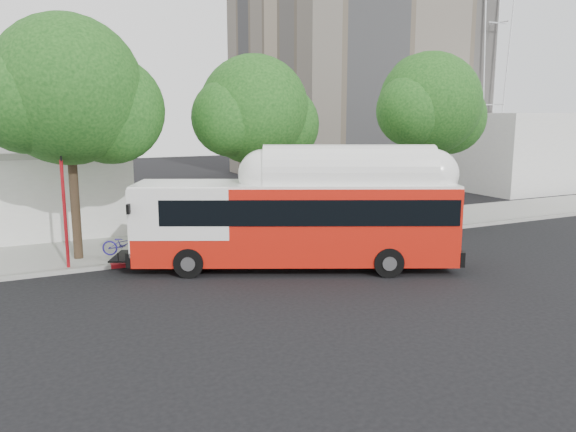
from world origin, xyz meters
The scene contains 10 objects.
ground centered at (0.00, 0.00, 0.00)m, with size 120.00×120.00×0.00m, color black.
sidewalk centered at (0.00, 6.50, 0.07)m, with size 60.00×5.00×0.15m, color gray.
curb_strip centered at (0.00, 3.90, 0.07)m, with size 60.00×0.30×0.15m, color gray.
red_curb_segment centered at (-3.00, 3.90, 0.08)m, with size 10.00×0.32×0.16m, color maroon.
street_tree_left centered at (-8.53, 5.56, 6.60)m, with size 6.67×5.80×9.74m.
street_tree_mid centered at (-0.59, 6.06, 5.91)m, with size 5.75×5.00×8.62m.
street_tree_right centered at (9.44, 5.86, 6.26)m, with size 6.21×5.40×9.18m.
horizon_block centered at (30.00, 16.00, 3.00)m, with size 20.00×12.00×6.00m, color silver.
transit_bus centered at (-1.43, 0.71, 1.80)m, with size 12.73×7.60×3.85m.
signal_pole centered at (-9.50, 4.21, 2.31)m, with size 0.13×0.43×4.49m.
Camera 1 is at (-11.00, -18.17, 5.93)m, focal length 35.00 mm.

